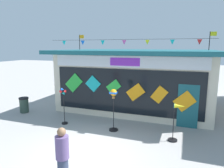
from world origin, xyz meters
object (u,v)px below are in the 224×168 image
object	(u,v)px
wind_spinner_center_left	(176,121)
person_near_camera	(63,158)
kite_shop_building	(137,78)
wind_spinner_left	(114,101)
trash_bin	(24,105)
wind_spinner_far_left	(64,103)

from	to	relation	value
wind_spinner_center_left	person_near_camera	bearing A→B (deg)	-123.85
kite_shop_building	person_near_camera	size ratio (longest dim) A/B	5.16
wind_spinner_left	trash_bin	bearing A→B (deg)	172.71
wind_spinner_far_left	person_near_camera	size ratio (longest dim) A/B	1.05
wind_spinner_far_left	trash_bin	bearing A→B (deg)	165.91
trash_bin	wind_spinner_left	bearing A→B (deg)	-7.29
wind_spinner_left	wind_spinner_far_left	bearing A→B (deg)	-178.48
wind_spinner_left	kite_shop_building	bearing A→B (deg)	89.07
wind_spinner_left	trash_bin	world-z (taller)	wind_spinner_left
kite_shop_building	wind_spinner_center_left	xyz separation A→B (m)	(2.56, -4.22, -0.92)
wind_spinner_left	wind_spinner_center_left	world-z (taller)	wind_spinner_left
wind_spinner_center_left	person_near_camera	distance (m)	4.64
trash_bin	wind_spinner_center_left	bearing A→B (deg)	-6.18
kite_shop_building	trash_bin	size ratio (longest dim) A/B	10.15
wind_spinner_far_left	wind_spinner_left	size ratio (longest dim) A/B	0.94
wind_spinner_center_left	trash_bin	xyz separation A→B (m)	(-8.22, 0.89, -0.40)
wind_spinner_far_left	trash_bin	size ratio (longest dim) A/B	2.06
wind_spinner_center_left	person_near_camera	xyz separation A→B (m)	(-2.58, -3.85, 0.02)
wind_spinner_far_left	kite_shop_building	bearing A→B (deg)	58.26
wind_spinner_far_left	trash_bin	xyz separation A→B (m)	(-3.11, 0.78, -0.60)
wind_spinner_far_left	person_near_camera	world-z (taller)	wind_spinner_far_left
wind_spinner_far_left	person_near_camera	distance (m)	4.70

